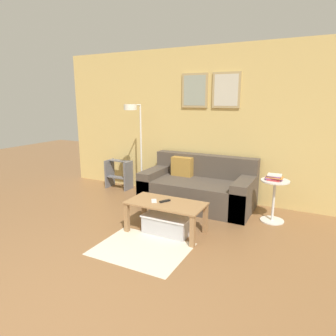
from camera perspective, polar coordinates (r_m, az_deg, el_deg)
name	(u,v)px	position (r m, az deg, el deg)	size (l,w,h in m)	color
ground_plane	(20,335)	(2.77, -26.32, -26.58)	(16.00, 16.00, 0.00)	brown
wall_back	(202,124)	(5.21, 6.46, 8.33)	(5.60, 0.09, 2.55)	#D6B76B
area_rug	(142,249)	(3.63, -5.04, -15.07)	(1.06, 0.83, 0.01)	beige
couch	(198,188)	(4.92, 5.72, -3.90)	(1.77, 0.90, 0.79)	#4C4238
coffee_table	(166,208)	(3.89, -0.40, -7.63)	(1.00, 0.51, 0.41)	#997047
storage_bin	(168,223)	(3.98, 0.08, -10.42)	(0.62, 0.41, 0.24)	#B2B2B7
floor_lamp	(135,130)	(5.13, -6.39, 7.24)	(0.22, 0.52, 1.62)	white
side_table	(274,197)	(4.48, 19.52, -5.17)	(0.39, 0.39, 0.61)	silver
book_stack	(274,177)	(4.40, 19.61, -1.67)	(0.25, 0.18, 0.08)	#B73333
remote_control	(165,201)	(3.89, -0.58, -6.31)	(0.04, 0.15, 0.02)	black
cell_phone	(154,201)	(3.92, -2.69, -6.27)	(0.07, 0.14, 0.01)	silver
step_stool	(119,173)	(5.87, -9.36, -1.04)	(0.48, 0.28, 0.55)	slate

